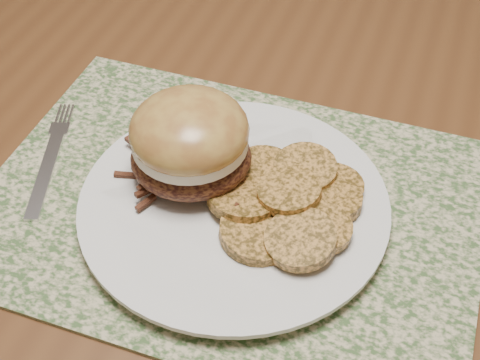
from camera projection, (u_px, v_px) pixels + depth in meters
name	position (u px, v px, depth m)	size (l,w,h in m)	color
dining_table	(110.00, 133.00, 0.80)	(1.50, 0.90, 0.75)	#553118
placemat	(230.00, 205.00, 0.61)	(0.45, 0.33, 0.00)	#3A552C
dinner_plate	(234.00, 206.00, 0.60)	(0.26, 0.26, 0.02)	silver
pork_sandwich	(190.00, 142.00, 0.58)	(0.14, 0.14, 0.08)	black
roasted_potatoes	(291.00, 201.00, 0.58)	(0.15, 0.17, 0.03)	#B77C35
fork	(51.00, 157.00, 0.65)	(0.06, 0.16, 0.00)	silver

